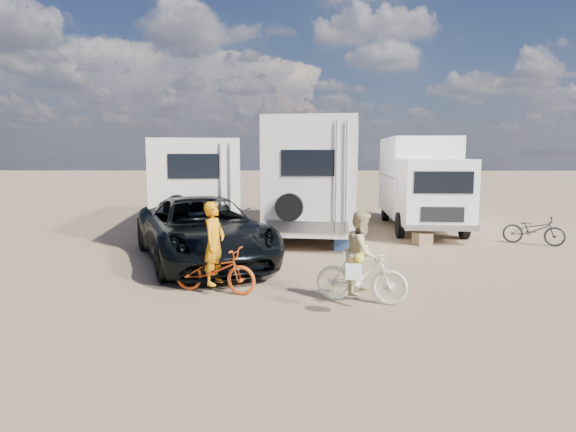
{
  "coord_description": "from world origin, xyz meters",
  "views": [
    {
      "loc": [
        -1.14,
        -11.07,
        2.82
      ],
      "look_at": [
        -1.38,
        0.81,
        1.3
      ],
      "focal_mm": 30.51,
      "sensor_mm": 36.0,
      "label": 1
    }
  ],
  "objects_px": {
    "rv_left": "(202,186)",
    "box_truck": "(421,183)",
    "rv_main": "(320,178)",
    "rider_man": "(214,252)",
    "cooler": "(345,242)",
    "crate": "(422,239)",
    "bike_parked": "(534,230)",
    "rider_woman": "(362,262)",
    "dark_suv": "(202,230)",
    "bike_woman": "(361,276)",
    "bike_man": "(215,270)"
  },
  "relations": [
    {
      "from": "box_truck",
      "to": "bike_woman",
      "type": "distance_m",
      "value": 9.93
    },
    {
      "from": "crate",
      "to": "bike_woman",
      "type": "bearing_deg",
      "value": -114.03
    },
    {
      "from": "cooler",
      "to": "crate",
      "type": "bearing_deg",
      "value": 27.45
    },
    {
      "from": "rv_main",
      "to": "box_truck",
      "type": "distance_m",
      "value": 3.84
    },
    {
      "from": "bike_woman",
      "to": "cooler",
      "type": "bearing_deg",
      "value": 15.15
    },
    {
      "from": "rv_left",
      "to": "crate",
      "type": "bearing_deg",
      "value": -28.79
    },
    {
      "from": "rv_left",
      "to": "dark_suv",
      "type": "bearing_deg",
      "value": -87.0
    },
    {
      "from": "bike_parked",
      "to": "cooler",
      "type": "height_order",
      "value": "bike_parked"
    },
    {
      "from": "rv_left",
      "to": "bike_man",
      "type": "height_order",
      "value": "rv_left"
    },
    {
      "from": "rv_left",
      "to": "rider_woman",
      "type": "height_order",
      "value": "rv_left"
    },
    {
      "from": "bike_woman",
      "to": "cooler",
      "type": "relative_size",
      "value": 2.91
    },
    {
      "from": "rv_main",
      "to": "bike_woman",
      "type": "relative_size",
      "value": 4.96
    },
    {
      "from": "rv_left",
      "to": "dark_suv",
      "type": "relative_size",
      "value": 1.33
    },
    {
      "from": "bike_woman",
      "to": "cooler",
      "type": "xyz_separation_m",
      "value": [
        0.18,
        5.11,
        -0.28
      ]
    },
    {
      "from": "rider_man",
      "to": "rider_woman",
      "type": "height_order",
      "value": "rider_man"
    },
    {
      "from": "bike_man",
      "to": "crate",
      "type": "relative_size",
      "value": 3.79
    },
    {
      "from": "box_truck",
      "to": "rider_woman",
      "type": "distance_m",
      "value": 9.9
    },
    {
      "from": "rv_main",
      "to": "bike_woman",
      "type": "height_order",
      "value": "rv_main"
    },
    {
      "from": "dark_suv",
      "to": "bike_woman",
      "type": "height_order",
      "value": "dark_suv"
    },
    {
      "from": "cooler",
      "to": "crate",
      "type": "xyz_separation_m",
      "value": [
        2.48,
        0.86,
        -0.05
      ]
    },
    {
      "from": "rider_man",
      "to": "rv_main",
      "type": "bearing_deg",
      "value": -0.07
    },
    {
      "from": "box_truck",
      "to": "bike_woman",
      "type": "bearing_deg",
      "value": -106.86
    },
    {
      "from": "rider_woman",
      "to": "rider_man",
      "type": "bearing_deg",
      "value": 95.09
    },
    {
      "from": "rider_man",
      "to": "crate",
      "type": "xyz_separation_m",
      "value": [
        5.56,
        5.35,
        -0.65
      ]
    },
    {
      "from": "rv_left",
      "to": "bike_woman",
      "type": "xyz_separation_m",
      "value": [
        4.72,
        -8.78,
        -1.11
      ]
    },
    {
      "from": "bike_parked",
      "to": "dark_suv",
      "type": "bearing_deg",
      "value": 135.39
    },
    {
      "from": "rider_man",
      "to": "cooler",
      "type": "distance_m",
      "value": 5.48
    },
    {
      "from": "rv_left",
      "to": "bike_man",
      "type": "xyz_separation_m",
      "value": [
        1.82,
        -8.16,
        -1.16
      ]
    },
    {
      "from": "rider_man",
      "to": "box_truck",
      "type": "bearing_deg",
      "value": -19.2
    },
    {
      "from": "box_truck",
      "to": "bike_woman",
      "type": "xyz_separation_m",
      "value": [
        -3.39,
        -9.26,
        -1.19
      ]
    },
    {
      "from": "rv_left",
      "to": "cooler",
      "type": "height_order",
      "value": "rv_left"
    },
    {
      "from": "rv_main",
      "to": "rider_woman",
      "type": "relative_size",
      "value": 5.5
    },
    {
      "from": "bike_man",
      "to": "crate",
      "type": "bearing_deg",
      "value": -29.23
    },
    {
      "from": "rider_man",
      "to": "bike_parked",
      "type": "height_order",
      "value": "rider_man"
    },
    {
      "from": "rider_man",
      "to": "bike_parked",
      "type": "relative_size",
      "value": 0.95
    },
    {
      "from": "rv_left",
      "to": "box_truck",
      "type": "xyz_separation_m",
      "value": [
        8.12,
        0.47,
        0.08
      ]
    },
    {
      "from": "rv_left",
      "to": "dark_suv",
      "type": "xyz_separation_m",
      "value": [
        1.03,
        -5.35,
        -0.78
      ]
    },
    {
      "from": "rv_main",
      "to": "bike_parked",
      "type": "relative_size",
      "value": 4.87
    },
    {
      "from": "rv_left",
      "to": "rider_woman",
      "type": "relative_size",
      "value": 5.14
    },
    {
      "from": "dark_suv",
      "to": "rv_left",
      "type": "bearing_deg",
      "value": 77.41
    },
    {
      "from": "box_truck",
      "to": "rider_man",
      "type": "distance_m",
      "value": 10.72
    },
    {
      "from": "dark_suv",
      "to": "bike_woman",
      "type": "xyz_separation_m",
      "value": [
        3.69,
        -3.44,
        -0.32
      ]
    },
    {
      "from": "dark_suv",
      "to": "bike_parked",
      "type": "xyz_separation_m",
      "value": [
        9.82,
        2.66,
        -0.38
      ]
    },
    {
      "from": "rv_left",
      "to": "bike_woman",
      "type": "bearing_deg",
      "value": -69.66
    },
    {
      "from": "dark_suv",
      "to": "bike_man",
      "type": "height_order",
      "value": "dark_suv"
    },
    {
      "from": "bike_woman",
      "to": "rider_woman",
      "type": "xyz_separation_m",
      "value": [
        0.0,
        0.0,
        0.26
      ]
    },
    {
      "from": "rv_main",
      "to": "rider_man",
      "type": "distance_m",
      "value": 8.61
    },
    {
      "from": "bike_parked",
      "to": "rv_main",
      "type": "bearing_deg",
      "value": 97.8
    },
    {
      "from": "rider_man",
      "to": "rv_left",
      "type": "bearing_deg",
      "value": 29.49
    },
    {
      "from": "bike_parked",
      "to": "cooler",
      "type": "xyz_separation_m",
      "value": [
        -5.94,
        -0.98,
        -0.23
      ]
    }
  ]
}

